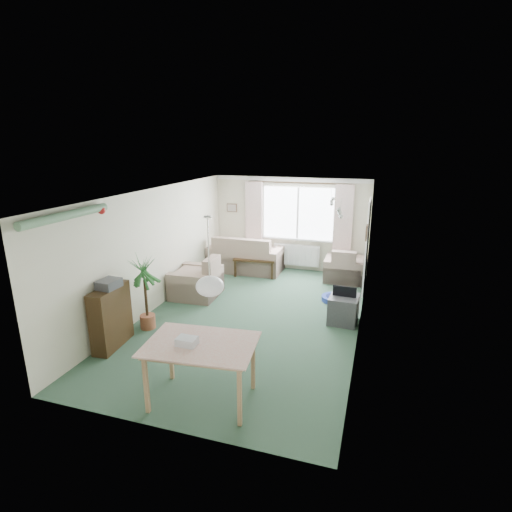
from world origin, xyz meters
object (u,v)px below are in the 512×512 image
(coffee_table, at_px, (255,266))
(sofa, at_px, (246,253))
(armchair_corner, at_px, (344,264))
(armchair_left, at_px, (196,276))
(tv_cube, at_px, (344,309))
(bookshelf, at_px, (111,317))
(pet_bed, at_px, (334,298))
(dining_table, at_px, (202,373))
(houseplant, at_px, (146,293))

(coffee_table, bearing_deg, sofa, 139.52)
(armchair_corner, height_order, armchair_left, armchair_left)
(armchair_left, height_order, coffee_table, armchair_left)
(sofa, height_order, tv_cube, sofa)
(armchair_left, bearing_deg, sofa, 165.02)
(coffee_table, xyz_separation_m, tv_cube, (2.39, -2.12, 0.03))
(armchair_left, distance_m, tv_cube, 3.23)
(bookshelf, distance_m, pet_bed, 4.48)
(armchair_left, height_order, dining_table, armchair_left)
(coffee_table, relative_size, houseplant, 0.76)
(houseplant, relative_size, pet_bed, 2.56)
(dining_table, height_order, tv_cube, dining_table)
(armchair_corner, height_order, dining_table, armchair_corner)
(houseplant, bearing_deg, coffee_table, 74.39)
(sofa, distance_m, bookshelf, 4.54)
(sofa, distance_m, armchair_left, 2.08)
(tv_cube, bearing_deg, houseplant, -155.38)
(armchair_left, bearing_deg, dining_table, 24.53)
(armchair_corner, relative_size, houseplant, 0.67)
(armchair_corner, bearing_deg, coffee_table, 6.54)
(armchair_left, relative_size, dining_table, 0.78)
(houseplant, xyz_separation_m, dining_table, (1.84, -1.61, -0.28))
(armchair_left, relative_size, pet_bed, 1.88)
(coffee_table, height_order, dining_table, dining_table)
(coffee_table, bearing_deg, bookshelf, -105.40)
(armchair_left, xyz_separation_m, dining_table, (1.69, -3.32, -0.04))
(armchair_corner, bearing_deg, armchair_left, 33.24)
(bookshelf, xyz_separation_m, dining_table, (2.03, -0.88, -0.11))
(armchair_left, bearing_deg, tv_cube, 80.66)
(armchair_corner, bearing_deg, dining_table, 75.61)
(coffee_table, relative_size, bookshelf, 1.01)
(houseplant, height_order, pet_bed, houseplant)
(armchair_left, relative_size, bookshelf, 0.97)
(houseplant, relative_size, tv_cube, 2.39)
(sofa, height_order, coffee_table, sofa)
(coffee_table, xyz_separation_m, houseplant, (-0.96, -3.43, 0.44))
(sofa, relative_size, tv_cube, 3.31)
(tv_cube, bearing_deg, sofa, 141.81)
(armchair_corner, distance_m, tv_cube, 2.41)
(sofa, height_order, bookshelf, bookshelf)
(bookshelf, xyz_separation_m, pet_bed, (3.26, 3.04, -0.46))
(sofa, xyz_separation_m, armchair_left, (-0.45, -2.03, -0.02))
(sofa, distance_m, armchair_corner, 2.52)
(coffee_table, distance_m, pet_bed, 2.40)
(tv_cube, bearing_deg, coffee_table, 141.68)
(tv_cube, height_order, pet_bed, tv_cube)
(coffee_table, relative_size, dining_table, 0.80)
(armchair_left, bearing_deg, armchair_corner, 121.60)
(armchair_left, xyz_separation_m, tv_cube, (3.20, -0.39, -0.19))
(armchair_corner, height_order, bookshelf, bookshelf)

